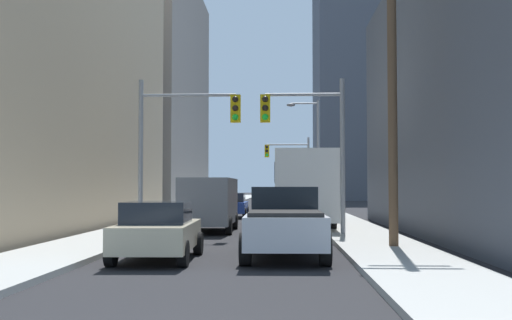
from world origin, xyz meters
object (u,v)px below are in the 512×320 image
object	(u,v)px
sedan_blue	(232,205)
traffic_signal_far_right	(289,161)
pickup_truck_silver	(285,223)
cargo_van_grey	(209,201)
traffic_signal_near_left	(184,130)
traffic_signal_near_right	(307,131)
sedan_beige	(158,231)
sedan_white	(282,202)
city_bus	(301,186)

from	to	relation	value
sedan_blue	traffic_signal_far_right	world-z (taller)	traffic_signal_far_right
pickup_truck_silver	cargo_van_grey	size ratio (longest dim) A/B	1.04
pickup_truck_silver	sedan_blue	bearing A→B (deg)	98.22
traffic_signal_near_left	traffic_signal_near_right	size ratio (longest dim) A/B	1.00
cargo_van_grey	traffic_signal_near_left	xyz separation A→B (m)	(-0.67, -2.77, 2.76)
cargo_van_grey	sedan_blue	bearing A→B (deg)	89.96
sedan_beige	sedan_white	bearing A→B (deg)	84.03
city_bus	sedan_white	bearing A→B (deg)	92.90
pickup_truck_silver	sedan_beige	xyz separation A→B (m)	(-3.27, -0.90, -0.16)
sedan_beige	traffic_signal_near_right	size ratio (longest dim) A/B	0.71
traffic_signal_near_right	traffic_signal_far_right	bearing A→B (deg)	90.50
sedan_beige	sedan_blue	xyz separation A→B (m)	(0.17, 22.37, 0.00)
sedan_blue	sedan_white	world-z (taller)	same
cargo_van_grey	sedan_beige	xyz separation A→B (m)	(-0.16, -10.31, -0.52)
cargo_van_grey	traffic_signal_near_left	distance (m)	3.97
sedan_beige	traffic_signal_far_right	size ratio (longest dim) A/B	0.71
city_bus	traffic_signal_far_right	xyz separation A→B (m)	(-0.24, 22.03, 2.11)
pickup_truck_silver	traffic_signal_near_right	bearing A→B (deg)	82.29
cargo_van_grey	traffic_signal_near_left	world-z (taller)	traffic_signal_near_left
traffic_signal_near_right	traffic_signal_far_right	size ratio (longest dim) A/B	1.00
traffic_signal_near_right	sedan_beige	bearing A→B (deg)	-118.94
pickup_truck_silver	traffic_signal_far_right	distance (m)	34.95
sedan_blue	traffic_signal_near_left	bearing A→B (deg)	-92.61
pickup_truck_silver	sedan_white	size ratio (longest dim) A/B	1.27
traffic_signal_near_left	traffic_signal_far_right	xyz separation A→B (m)	(4.43, 28.16, -0.01)
pickup_truck_silver	sedan_blue	xyz separation A→B (m)	(-3.10, 21.47, -0.16)
cargo_van_grey	sedan_beige	distance (m)	10.33
city_bus	sedan_blue	bearing A→B (deg)	114.65
sedan_beige	sedan_white	xyz separation A→B (m)	(3.27, 31.28, 0.00)
sedan_white	sedan_blue	bearing A→B (deg)	-109.19
sedan_beige	traffic_signal_near_right	xyz separation A→B (m)	(4.17, 7.54, 3.24)
sedan_white	traffic_signal_near_left	bearing A→B (deg)	-99.04
cargo_van_grey	traffic_signal_near_right	bearing A→B (deg)	-34.64
sedan_beige	traffic_signal_near_left	bearing A→B (deg)	93.84
sedan_beige	sedan_blue	distance (m)	22.37
sedan_blue	traffic_signal_far_right	xyz separation A→B (m)	(3.75, 13.33, 3.27)
sedan_blue	traffic_signal_near_right	size ratio (longest dim) A/B	0.70
traffic_signal_far_right	city_bus	bearing A→B (deg)	-89.38
sedan_blue	sedan_white	distance (m)	9.44
city_bus	traffic_signal_near_left	bearing A→B (deg)	-127.33
pickup_truck_silver	city_bus	bearing A→B (deg)	86.00
sedan_beige	sedan_blue	size ratio (longest dim) A/B	1.01
city_bus	traffic_signal_near_left	world-z (taller)	traffic_signal_near_left
pickup_truck_silver	traffic_signal_far_right	bearing A→B (deg)	88.92
city_bus	sedan_white	distance (m)	17.68
cargo_van_grey	sedan_white	size ratio (longest dim) A/B	1.23
city_bus	sedan_white	size ratio (longest dim) A/B	2.70
pickup_truck_silver	cargo_van_grey	distance (m)	9.92
cargo_van_grey	traffic_signal_near_right	xyz separation A→B (m)	(4.01, -2.77, 2.73)
pickup_truck_silver	traffic_signal_far_right	size ratio (longest dim) A/B	0.90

